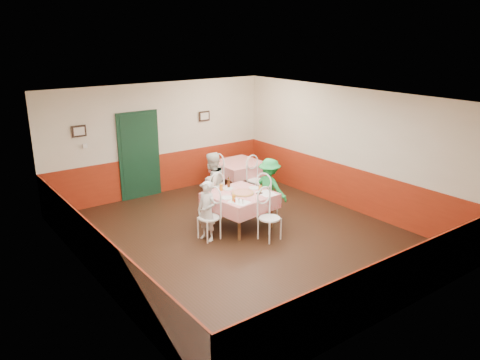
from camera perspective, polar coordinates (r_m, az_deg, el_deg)
floor at (r=9.54m, az=0.33°, el=-6.94°), size 7.00×7.00×0.00m
ceiling at (r=8.76m, az=0.36°, el=9.96°), size 7.00×7.00×0.00m
back_wall at (r=11.95m, az=-9.76°, el=4.96°), size 6.00×0.10×2.80m
front_wall at (r=6.74m, az=18.48°, el=-5.73°), size 6.00×0.10×2.80m
left_wall at (r=7.74m, az=-17.81°, el=-2.65°), size 0.10×7.00×2.80m
right_wall at (r=11.05m, az=12.95°, el=3.73°), size 0.10×7.00×2.80m
wainscot_back at (r=12.17m, az=-9.51°, el=0.82°), size 6.00×0.03×1.00m
wainscot_front at (r=7.14m, az=17.68°, el=-12.35°), size 6.00×0.03×1.00m
wainscot_left at (r=8.08m, az=-17.11°, el=-8.63°), size 0.03×7.00×1.00m
wainscot_right at (r=11.28m, az=12.59°, el=-0.72°), size 0.03×7.00×1.00m
door at (r=11.74m, az=-12.17°, el=2.84°), size 0.96×0.06×2.10m
picture_left at (r=11.09m, az=-19.04°, el=5.65°), size 0.32×0.03×0.26m
picture_right at (r=12.45m, az=-4.38°, el=7.78°), size 0.32×0.03×0.26m
thermostat at (r=11.19m, az=-18.38°, el=3.98°), size 0.10×0.03×0.10m
main_table at (r=9.86m, az=0.00°, el=-3.74°), size 1.36×1.36×0.77m
second_table at (r=12.18m, az=-0.18°, el=0.46°), size 1.14×1.14×0.77m
chair_left at (r=9.31m, az=-3.80°, el=-4.62°), size 0.44×0.44×0.90m
chair_right at (r=10.40m, az=3.40°, el=-2.17°), size 0.54×0.54×0.90m
chair_far at (r=10.43m, az=-3.22°, el=-2.12°), size 0.45×0.45×0.90m
chair_near at (r=9.28m, az=3.63°, el=-4.69°), size 0.46×0.46×0.90m
chair_second_a at (r=11.75m, az=-3.13°, el=0.17°), size 0.43×0.43×0.90m
chair_second_b at (r=11.58m, az=2.01°, el=-0.06°), size 0.43×0.43×0.90m
pizza at (r=9.71m, az=0.32°, el=-1.58°), size 0.51×0.51×0.03m
plate_left at (r=9.45m, az=-1.68°, el=-2.17°), size 0.28×0.28×0.01m
plate_right at (r=10.04m, az=1.77°, el=-0.98°), size 0.28×0.28×0.01m
plate_far at (r=10.01m, az=-1.56°, el=-1.03°), size 0.28×0.28×0.01m
glass_a at (r=9.26m, az=-0.77°, el=-2.22°), size 0.08×0.08×0.13m
glass_b at (r=9.84m, az=2.47°, el=-1.04°), size 0.08×0.08×0.12m
glass_c at (r=9.89m, az=-2.31°, el=-0.89°), size 0.08×0.08×0.14m
beer_bottle at (r=10.04m, az=-1.39°, el=-0.32°), size 0.07×0.07×0.23m
shaker_a at (r=9.16m, az=-0.13°, el=-2.57°), size 0.04×0.04×0.09m
shaker_b at (r=9.14m, az=0.34°, el=-2.63°), size 0.04×0.04×0.09m
shaker_c at (r=9.19m, az=-0.65°, el=-2.51°), size 0.04×0.04×0.09m
menu_left at (r=9.23m, az=-0.08°, el=-2.71°), size 0.39×0.46×0.00m
menu_right at (r=9.73m, az=3.25°, el=-1.64°), size 0.33×0.42×0.00m
wallet at (r=9.71m, az=2.38°, el=-1.61°), size 0.12×0.10×0.02m
diner_left at (r=9.22m, az=-4.06°, el=-3.80°), size 0.40×0.50×1.21m
diner_far at (r=10.37m, az=-3.43°, el=-0.59°), size 0.83×0.72×1.46m
diner_right at (r=10.37m, az=3.61°, el=-0.97°), size 0.71×0.96×1.34m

